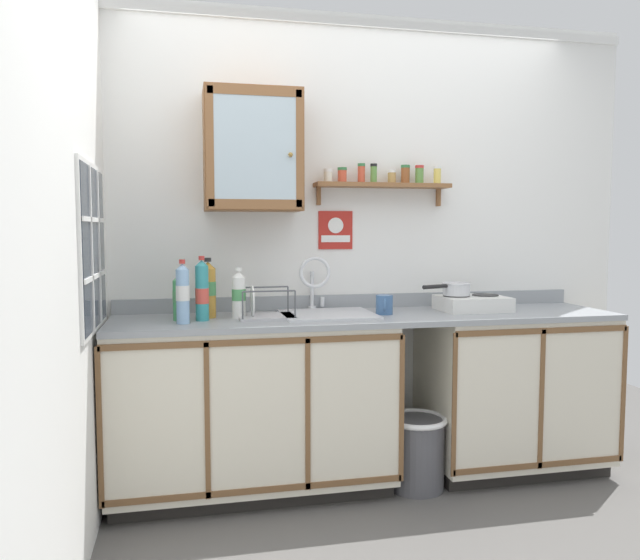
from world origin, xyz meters
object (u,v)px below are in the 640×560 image
object	(u,v)px
hot_plate_stove	(472,303)
warning_sign	(335,230)
dish_rack	(264,312)
bottle_detergent_teal_4	(202,291)
bottle_opaque_white_1	(239,295)
wall_cabinet	(253,151)
saucepan	(455,288)
trash_bin	(416,451)
sink	(326,317)
mug	(384,305)
bottle_juice_amber_2	(208,289)
bottle_water_blue_3	(183,293)
bottle_soda_green_0	(181,297)

from	to	relation	value
hot_plate_stove	warning_sign	size ratio (longest dim) A/B	1.70
dish_rack	bottle_detergent_teal_4	bearing A→B (deg)	-174.60
bottle_opaque_white_1	wall_cabinet	distance (m)	0.76
bottle_detergent_teal_4	saucepan	bearing A→B (deg)	3.62
bottle_detergent_teal_4	wall_cabinet	distance (m)	0.79
wall_cabinet	warning_sign	distance (m)	0.65
bottle_detergent_teal_4	wall_cabinet	world-z (taller)	wall_cabinet
trash_bin	wall_cabinet	bearing A→B (deg)	160.17
hot_plate_stove	wall_cabinet	xyz separation A→B (m)	(-1.21, 0.11, 0.82)
sink	bottle_opaque_white_1	size ratio (longest dim) A/B	1.85
sink	mug	distance (m)	0.32
saucepan	bottle_detergent_teal_4	xyz separation A→B (m)	(-1.39, -0.09, 0.02)
wall_cabinet	bottle_juice_amber_2	bearing A→B (deg)	-161.32
bottle_juice_amber_2	trash_bin	size ratio (longest dim) A/B	0.80
bottle_water_blue_3	warning_sign	distance (m)	0.99
sink	wall_cabinet	bearing A→B (deg)	163.35
bottle_soda_green_0	bottle_water_blue_3	xyz separation A→B (m)	(0.01, -0.11, 0.03)
bottle_soda_green_0	bottle_detergent_teal_4	xyz separation A→B (m)	(0.10, -0.03, 0.03)
trash_bin	dish_rack	bearing A→B (deg)	169.82
saucepan	mug	xyz separation A→B (m)	(-0.44, -0.06, -0.07)
bottle_juice_amber_2	dish_rack	bearing A→B (deg)	-14.58
sink	bottle_water_blue_3	world-z (taller)	bottle_water_blue_3
bottle_soda_green_0	trash_bin	xyz separation A→B (m)	(1.20, -0.14, -0.83)
mug	bottle_soda_green_0	bearing A→B (deg)	179.59
sink	wall_cabinet	world-z (taller)	wall_cabinet
dish_rack	wall_cabinet	xyz separation A→B (m)	(-0.03, 0.15, 0.84)
bottle_soda_green_0	trash_bin	world-z (taller)	bottle_soda_green_0
bottle_opaque_white_1	sink	bearing A→B (deg)	2.53
bottle_opaque_white_1	bottle_detergent_teal_4	bearing A→B (deg)	-164.30
bottle_detergent_teal_4	trash_bin	bearing A→B (deg)	-5.82
mug	wall_cabinet	xyz separation A→B (m)	(-0.68, 0.16, 0.81)
bottle_soda_green_0	bottle_water_blue_3	bearing A→B (deg)	-85.11
bottle_opaque_white_1	warning_sign	bearing A→B (deg)	24.69
bottle_water_blue_3	mug	distance (m)	1.06
saucepan	bottle_soda_green_0	size ratio (longest dim) A/B	1.21
bottle_water_blue_3	hot_plate_stove	bearing A→B (deg)	5.38
saucepan	bottle_opaque_white_1	size ratio (longest dim) A/B	1.19
hot_plate_stove	bottle_detergent_teal_4	world-z (taller)	bottle_detergent_teal_4
sink	bottle_opaque_white_1	bearing A→B (deg)	-177.47
bottle_detergent_teal_4	dish_rack	world-z (taller)	bottle_detergent_teal_4
hot_plate_stove	trash_bin	bearing A→B (deg)	-155.21
bottle_opaque_white_1	hot_plate_stove	bearing A→B (deg)	0.73
saucepan	trash_bin	distance (m)	0.91
saucepan	dish_rack	distance (m)	1.09
hot_plate_stove	dish_rack	bearing A→B (deg)	-178.08
sink	saucepan	distance (m)	0.76
sink	bottle_soda_green_0	bearing A→B (deg)	-176.91
bottle_opaque_white_1	warning_sign	world-z (taller)	warning_sign
bottle_opaque_white_1	bottle_juice_amber_2	xyz separation A→B (m)	(-0.15, 0.05, 0.03)
saucepan	bottle_juice_amber_2	world-z (taller)	bottle_juice_amber_2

